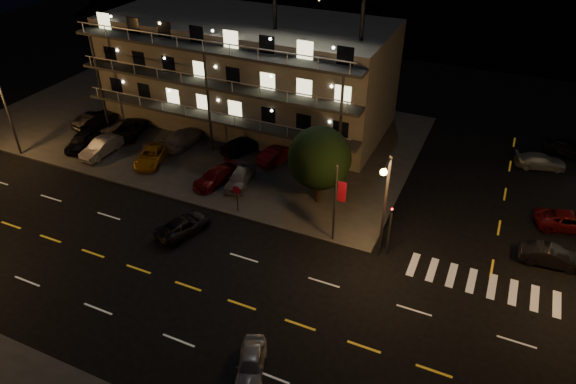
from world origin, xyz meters
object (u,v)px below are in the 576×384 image
at_px(lot_car_4, 240,178).
at_px(lot_car_7, 184,137).
at_px(road_car_east, 251,363).
at_px(side_car_0, 551,256).
at_px(lot_car_2, 151,156).
at_px(road_car_west, 184,225).
at_px(tree, 319,160).

height_order(lot_car_4, lot_car_7, lot_car_7).
bearing_deg(road_car_east, side_car_0, 27.87).
distance_m(lot_car_2, road_car_west, 11.09).
relative_size(tree, road_car_west, 1.46).
bearing_deg(lot_car_2, side_car_0, -17.08).
height_order(side_car_0, road_car_east, side_car_0).
bearing_deg(tree, lot_car_7, 166.57).
relative_size(tree, lot_car_4, 1.57).
relative_size(lot_car_2, road_car_west, 1.03).
distance_m(lot_car_4, lot_car_7, 9.35).
bearing_deg(side_car_0, lot_car_2, 84.86).
bearing_deg(side_car_0, tree, 83.56).
xyz_separation_m(side_car_0, road_car_west, (-24.99, -7.33, -0.07)).
relative_size(lot_car_2, lot_car_4, 1.12).
bearing_deg(lot_car_2, lot_car_7, 61.81).
distance_m(lot_car_7, road_car_east, 27.00).
relative_size(side_car_0, road_car_west, 0.94).
distance_m(lot_car_2, side_car_0, 33.34).
height_order(lot_car_2, side_car_0, lot_car_2).
bearing_deg(tree, road_car_east, -80.85).
xyz_separation_m(tree, road_car_west, (-7.65, -7.71, -3.37)).
bearing_deg(lot_car_7, lot_car_4, 156.13).
relative_size(tree, lot_car_7, 1.25).
bearing_deg(tree, road_car_west, -134.79).
xyz_separation_m(tree, road_car_east, (2.67, -16.59, -3.37)).
bearing_deg(road_car_west, lot_car_2, -23.90).
height_order(lot_car_2, road_car_west, lot_car_2).
bearing_deg(lot_car_4, lot_car_7, 145.65).
height_order(road_car_east, road_car_west, road_car_east).
xyz_separation_m(lot_car_7, road_car_east, (17.88, -20.22, -0.28)).
relative_size(lot_car_7, side_car_0, 1.24).
relative_size(lot_car_4, road_car_west, 0.92).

